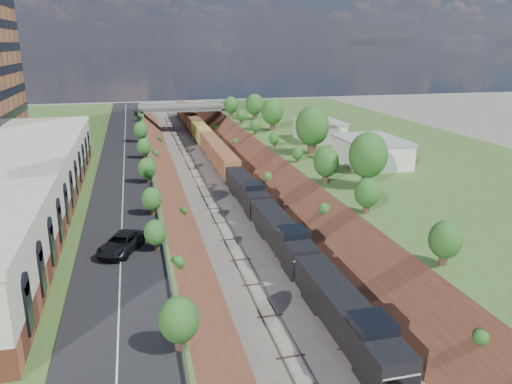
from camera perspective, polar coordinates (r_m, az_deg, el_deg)
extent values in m
cube|color=#446027|center=(85.48, -26.52, 0.31)|extent=(44.00, 180.00, 5.00)
cube|color=#446027|center=(95.33, 15.80, 3.00)|extent=(44.00, 180.00, 5.00)
cube|color=brown|center=(83.94, -11.54, -0.29)|extent=(10.00, 180.00, 10.00)
cube|color=brown|center=(87.40, 2.99, 0.72)|extent=(10.00, 180.00, 10.00)
cube|color=gray|center=(84.58, -5.86, 0.17)|extent=(1.58, 180.00, 0.18)
cube|color=gray|center=(85.41, -2.41, 0.40)|extent=(1.58, 180.00, 0.18)
cube|color=black|center=(82.62, -14.86, 2.85)|extent=(8.00, 180.00, 0.10)
cube|color=#99999E|center=(82.51, -12.04, 3.38)|extent=(0.06, 171.00, 0.30)
cube|color=brown|center=(62.78, -26.55, -1.71)|extent=(14.00, 62.00, 2.20)
cube|color=beige|center=(61.93, -26.93, 1.14)|extent=(14.00, 62.00, 4.30)
cube|color=beige|center=(61.40, -27.23, 3.30)|extent=(14.30, 62.30, 0.50)
cube|color=gray|center=(143.93, -13.01, 7.91)|extent=(1.50, 8.00, 6.20)
cube|color=gray|center=(146.07, -3.88, 8.42)|extent=(1.50, 8.00, 6.20)
cube|color=gray|center=(144.13, -8.47, 9.41)|extent=(24.00, 8.00, 1.00)
cube|color=gray|center=(140.08, -8.32, 9.54)|extent=(24.00, 0.30, 0.80)
cube|color=gray|center=(147.99, -8.64, 9.90)|extent=(24.00, 0.30, 0.80)
cube|color=silver|center=(83.06, 12.99, 4.44)|extent=(9.00, 12.00, 4.00)
cube|color=silver|center=(102.65, 7.26, 6.90)|extent=(8.00, 10.00, 3.60)
cylinder|color=#473323|center=(69.93, 12.54, 1.62)|extent=(1.30, 1.30, 2.62)
ellipsoid|color=#23531D|center=(69.20, 12.70, 4.14)|extent=(5.25, 5.25, 6.30)
cylinder|color=#473323|center=(44.42, -10.50, -8.09)|extent=(0.66, 0.66, 1.22)
ellipsoid|color=#23531D|center=(43.83, -10.60, -6.34)|extent=(2.45, 2.45, 2.94)
cube|color=black|center=(39.92, 13.81, -20.05)|extent=(2.40, 4.00, 0.90)
cube|color=black|center=(43.36, 10.27, -13.58)|extent=(3.01, 18.04, 2.91)
cube|color=black|center=(38.09, 15.04, -19.65)|extent=(2.77, 3.00, 1.80)
cube|color=silver|center=(37.51, 15.16, -18.42)|extent=(2.77, 3.00, 0.15)
cube|color=black|center=(39.00, 13.15, -14.51)|extent=(2.95, 3.10, 0.90)
cube|color=black|center=(59.46, 2.86, -4.70)|extent=(3.01, 18.04, 2.91)
cube|color=black|center=(76.92, -1.19, 0.33)|extent=(3.01, 18.04, 2.91)
cube|color=brown|center=(132.88, -6.75, 7.34)|extent=(3.01, 96.22, 3.61)
imported|color=black|center=(48.75, -15.18, -5.70)|extent=(5.02, 6.64, 1.68)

